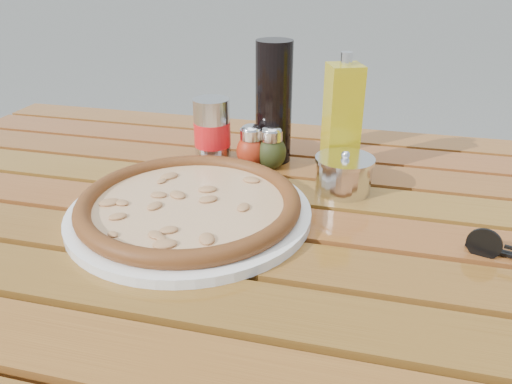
% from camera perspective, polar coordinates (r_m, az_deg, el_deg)
% --- Properties ---
extents(table, '(1.40, 0.90, 0.75)m').
position_cam_1_polar(table, '(0.79, -0.36, -7.57)').
color(table, '#3D220D').
rests_on(table, ground).
extents(plate, '(0.47, 0.47, 0.01)m').
position_cam_1_polar(plate, '(0.75, -7.56, -2.32)').
color(plate, white).
rests_on(plate, table).
extents(pizza, '(0.41, 0.41, 0.03)m').
position_cam_1_polar(pizza, '(0.74, -7.63, -1.25)').
color(pizza, beige).
rests_on(pizza, plate).
extents(pepper_shaker, '(0.07, 0.07, 0.08)m').
position_cam_1_polar(pepper_shaker, '(0.90, -0.55, 5.17)').
color(pepper_shaker, '#B83015').
rests_on(pepper_shaker, table).
extents(oregano_shaker, '(0.06, 0.06, 0.08)m').
position_cam_1_polar(oregano_shaker, '(0.90, 1.77, 5.04)').
color(oregano_shaker, '#323917').
rests_on(oregano_shaker, table).
extents(dark_bottle, '(0.08, 0.08, 0.22)m').
position_cam_1_polar(dark_bottle, '(0.92, 2.03, 10.16)').
color(dark_bottle, black).
rests_on(dark_bottle, table).
extents(soda_can, '(0.08, 0.08, 0.12)m').
position_cam_1_polar(soda_can, '(0.92, -5.02, 6.88)').
color(soda_can, silver).
rests_on(soda_can, table).
extents(olive_oil_cruet, '(0.07, 0.07, 0.21)m').
position_cam_1_polar(olive_oil_cruet, '(0.88, 9.77, 8.18)').
color(olive_oil_cruet, '#AC9912').
rests_on(olive_oil_cruet, table).
extents(parmesan_tin, '(0.11, 0.11, 0.07)m').
position_cam_1_polar(parmesan_tin, '(0.82, 10.01, 2.05)').
color(parmesan_tin, silver).
rests_on(parmesan_tin, table).
extents(sunglasses, '(0.11, 0.05, 0.04)m').
position_cam_1_polar(sunglasses, '(0.71, 27.14, -6.07)').
color(sunglasses, black).
rests_on(sunglasses, table).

